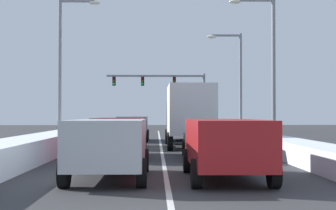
% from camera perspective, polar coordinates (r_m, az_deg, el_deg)
% --- Properties ---
extents(ground_plane, '(120.00, 120.00, 0.00)m').
position_cam_1_polar(ground_plane, '(26.23, -0.76, -5.05)').
color(ground_plane, '#333335').
extents(lane_stripe_between_right_lane_and_center_lane, '(0.14, 50.49, 0.01)m').
position_cam_1_polar(lane_stripe_between_right_lane_and_center_lane, '(30.81, -0.85, -4.45)').
color(lane_stripe_between_right_lane_and_center_lane, silver).
rests_on(lane_stripe_between_right_lane_and_center_lane, ground).
extents(snow_bank_right_shoulder, '(1.50, 50.49, 0.77)m').
position_cam_1_polar(snow_bank_right_shoulder, '(31.30, 8.92, -3.69)').
color(snow_bank_right_shoulder, silver).
rests_on(snow_bank_right_shoulder, ground).
extents(snow_bank_left_shoulder, '(1.83, 50.49, 0.90)m').
position_cam_1_polar(snow_bank_left_shoulder, '(31.19, -10.66, -3.57)').
color(snow_bank_left_shoulder, silver).
rests_on(snow_bank_left_shoulder, ground).
extents(suv_red_right_lane_nearest, '(2.16, 4.90, 1.67)m').
position_cam_1_polar(suv_red_right_lane_nearest, '(14.10, 6.56, -4.33)').
color(suv_red_right_lane_nearest, maroon).
rests_on(suv_red_right_lane_nearest, ground).
extents(sedan_black_right_lane_second, '(2.00, 4.50, 1.51)m').
position_cam_1_polar(sedan_black_right_lane_second, '(20.73, 4.63, -3.99)').
color(sedan_black_right_lane_second, black).
rests_on(sedan_black_right_lane_second, ground).
extents(box_truck_right_lane_third, '(2.53, 7.20, 3.36)m').
position_cam_1_polar(box_truck_right_lane_third, '(27.62, 2.42, -0.90)').
color(box_truck_right_lane_third, '#38383D').
rests_on(box_truck_right_lane_third, ground).
extents(suv_navy_right_lane_fourth, '(2.16, 4.90, 1.67)m').
position_cam_1_polar(suv_navy_right_lane_fourth, '(35.26, 1.80, -2.38)').
color(suv_navy_right_lane_fourth, navy).
rests_on(suv_navy_right_lane_fourth, ground).
extents(suv_silver_center_lane_nearest, '(2.16, 4.90, 1.67)m').
position_cam_1_polar(suv_silver_center_lane_nearest, '(14.21, -6.69, -4.30)').
color(suv_silver_center_lane_nearest, '#B7BABF').
rests_on(suv_silver_center_lane_nearest, ground).
extents(suv_maroon_center_lane_second, '(2.16, 4.90, 1.67)m').
position_cam_1_polar(suv_maroon_center_lane_second, '(21.32, -5.51, -3.23)').
color(suv_maroon_center_lane_second, maroon).
rests_on(suv_maroon_center_lane_second, ground).
extents(sedan_green_center_lane_third, '(2.00, 4.50, 1.51)m').
position_cam_1_polar(sedan_green_center_lane_third, '(27.26, -4.62, -3.29)').
color(sedan_green_center_lane_third, '#1E5633').
rests_on(sedan_green_center_lane_third, ground).
extents(suv_gray_center_lane_fourth, '(2.16, 4.90, 1.67)m').
position_cam_1_polar(suv_gray_center_lane_fourth, '(34.46, -4.02, -2.41)').
color(suv_gray_center_lane_fourth, slate).
rests_on(suv_gray_center_lane_fourth, ground).
extents(traffic_light_gantry, '(10.60, 0.47, 6.20)m').
position_cam_1_polar(traffic_light_gantry, '(53.79, 0.17, 2.02)').
color(traffic_light_gantry, slate).
rests_on(traffic_light_gantry, ground).
extents(street_lamp_right_near, '(2.66, 0.36, 8.52)m').
position_cam_1_polar(street_lamp_right_near, '(29.35, 11.24, 5.31)').
color(street_lamp_right_near, gray).
rests_on(street_lamp_right_near, ground).
extents(street_lamp_right_mid, '(2.66, 0.36, 7.94)m').
position_cam_1_polar(street_lamp_right_mid, '(38.24, 7.70, 3.36)').
color(street_lamp_right_mid, gray).
rests_on(street_lamp_right_mid, ground).
extents(street_lamp_left_mid, '(2.66, 0.36, 9.19)m').
position_cam_1_polar(street_lamp_left_mid, '(32.65, -11.63, 5.29)').
color(street_lamp_left_mid, gray).
rests_on(street_lamp_left_mid, ground).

